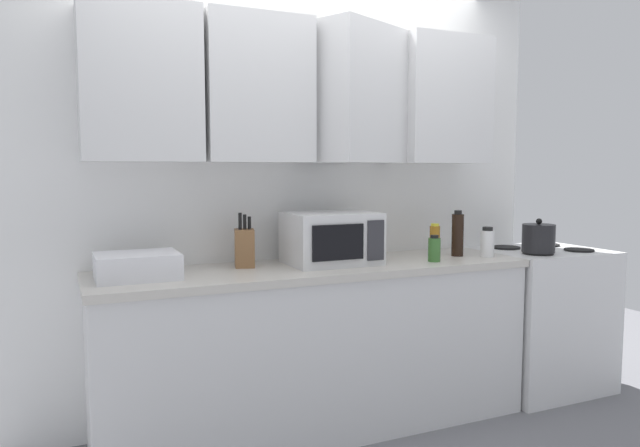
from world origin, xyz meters
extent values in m
cube|color=white|center=(0.00, 0.03, 1.30)|extent=(3.23, 0.06, 2.60)
cube|color=silver|center=(-0.88, -0.15, 1.83)|extent=(0.56, 0.33, 0.75)
cube|color=silver|center=(-0.29, -0.15, 1.83)|extent=(0.56, 0.33, 0.75)
cube|color=silver|center=(0.29, -0.20, 1.83)|extent=(0.65, 0.54, 0.75)
cube|color=silver|center=(0.88, -0.15, 1.83)|extent=(0.56, 0.33, 0.75)
cube|color=silver|center=(0.00, -0.30, 0.43)|extent=(2.33, 0.60, 0.86)
cube|color=beige|center=(0.00, -0.30, 0.88)|extent=(2.36, 0.63, 0.04)
cube|color=silver|center=(1.57, -0.32, 0.45)|extent=(0.76, 0.64, 0.90)
cylinder|color=black|center=(1.40, -0.46, 0.91)|extent=(0.18, 0.18, 0.01)
cylinder|color=black|center=(1.74, -0.46, 0.91)|extent=(0.18, 0.18, 0.01)
cylinder|color=black|center=(1.40, -0.18, 0.91)|extent=(0.18, 0.18, 0.01)
cylinder|color=black|center=(1.74, -0.18, 0.91)|extent=(0.18, 0.18, 0.01)
cylinder|color=black|center=(1.40, -0.46, 1.00)|extent=(0.19, 0.19, 0.17)
sphere|color=black|center=(1.40, -0.46, 1.10)|extent=(0.04, 0.04, 0.04)
cube|color=silver|center=(0.10, -0.27, 1.04)|extent=(0.48, 0.36, 0.28)
cube|color=black|center=(0.05, -0.46, 1.04)|extent=(0.29, 0.01, 0.18)
cube|color=#2D2D33|center=(0.27, -0.46, 1.04)|extent=(0.10, 0.01, 0.21)
cube|color=silver|center=(-0.93, -0.30, 0.96)|extent=(0.38, 0.30, 0.12)
cube|color=brown|center=(-0.37, -0.19, 1.00)|extent=(0.13, 0.14, 0.20)
cylinder|color=black|center=(-0.39, -0.20, 1.14)|extent=(0.02, 0.02, 0.09)
cylinder|color=black|center=(-0.37, -0.20, 1.14)|extent=(0.02, 0.02, 0.08)
cylinder|color=black|center=(-0.34, -0.20, 1.13)|extent=(0.02, 0.02, 0.07)
cylinder|color=#386B2D|center=(0.65, -0.44, 0.97)|extent=(0.07, 0.07, 0.13)
cylinder|color=black|center=(0.65, -0.44, 1.04)|extent=(0.05, 0.05, 0.02)
cylinder|color=#AD701E|center=(0.78, -0.27, 0.99)|extent=(0.06, 0.06, 0.18)
cylinder|color=yellow|center=(0.78, -0.27, 1.09)|extent=(0.05, 0.05, 0.02)
cylinder|color=#BC6638|center=(0.44, -0.15, 0.98)|extent=(0.06, 0.06, 0.17)
cylinder|color=yellow|center=(0.44, -0.15, 1.08)|extent=(0.04, 0.04, 0.02)
cylinder|color=black|center=(0.90, -0.32, 1.02)|extent=(0.07, 0.07, 0.25)
cylinder|color=black|center=(0.90, -0.32, 1.16)|extent=(0.04, 0.04, 0.02)
cylinder|color=white|center=(1.04, -0.43, 0.98)|extent=(0.08, 0.08, 0.16)
cylinder|color=black|center=(1.04, -0.43, 1.07)|extent=(0.06, 0.06, 0.02)
camera|label=1|loc=(-1.26, -3.16, 1.41)|focal=33.09mm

